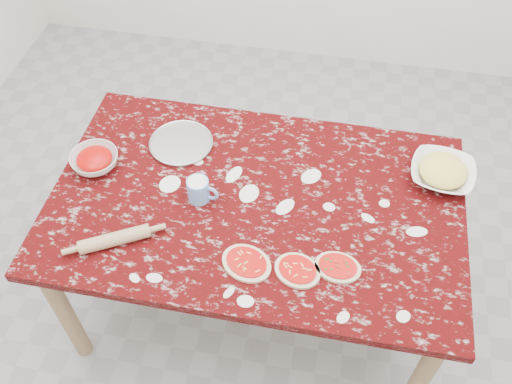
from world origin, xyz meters
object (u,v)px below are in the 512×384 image
(cheese_bowl, at_px, (442,173))
(rolling_pin, at_px, (115,239))
(flour_mug, at_px, (199,190))
(worktable, at_px, (256,213))
(pizza_tray, at_px, (181,143))
(sauce_bowl, at_px, (95,161))

(cheese_bowl, height_order, rolling_pin, cheese_bowl)
(flour_mug, bearing_deg, cheese_bowl, 17.03)
(worktable, distance_m, pizza_tray, 0.45)
(worktable, relative_size, sauce_bowl, 8.28)
(worktable, xyz_separation_m, sauce_bowl, (-0.68, 0.06, 0.11))
(worktable, height_order, pizza_tray, pizza_tray)
(worktable, distance_m, sauce_bowl, 0.69)
(worktable, distance_m, rolling_pin, 0.56)
(flour_mug, xyz_separation_m, rolling_pin, (-0.25, -0.26, -0.03))
(pizza_tray, xyz_separation_m, rolling_pin, (-0.09, -0.53, 0.02))
(pizza_tray, distance_m, sauce_bowl, 0.36)
(pizza_tray, xyz_separation_m, flour_mug, (0.15, -0.27, 0.05))
(worktable, height_order, flour_mug, flour_mug)
(pizza_tray, height_order, cheese_bowl, cheese_bowl)
(cheese_bowl, bearing_deg, worktable, -160.45)
(pizza_tray, height_order, sauce_bowl, sauce_bowl)
(worktable, distance_m, cheese_bowl, 0.76)
(cheese_bowl, xyz_separation_m, rolling_pin, (-1.17, -0.54, -0.01))
(cheese_bowl, bearing_deg, rolling_pin, -155.00)
(sauce_bowl, height_order, cheese_bowl, cheese_bowl)
(worktable, height_order, cheese_bowl, cheese_bowl)
(pizza_tray, bearing_deg, rolling_pin, -100.09)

